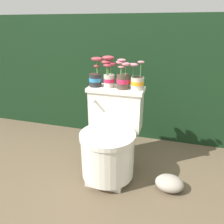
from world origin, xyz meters
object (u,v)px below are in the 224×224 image
potted_plant_left (96,76)px  garden_stone (169,183)px  potted_plant_midright (137,81)px  potted_plant_midleft (109,73)px  potted_plant_middle (123,78)px  toilet (110,140)px

potted_plant_left → garden_stone: bearing=-19.5°
potted_plant_midright → garden_stone: (0.31, -0.22, -0.70)m
potted_plant_midleft → garden_stone: size_ratio=1.17×
potted_plant_middle → potted_plant_midright: size_ratio=1.06×
potted_plant_midleft → potted_plant_middle: (0.12, -0.01, -0.03)m
toilet → potted_plant_middle: potted_plant_middle is taller
toilet → potted_plant_middle: bearing=67.9°
potted_plant_middle → garden_stone: 0.85m
toilet → potted_plant_left: 0.52m
toilet → potted_plant_left: (-0.16, 0.15, 0.47)m
potted_plant_left → potted_plant_midright: (0.33, -0.00, -0.02)m
potted_plant_left → potted_plant_midleft: bearing=1.5°
garden_stone → potted_plant_midright: bearing=144.3°
toilet → potted_plant_left: potted_plant_left is taller
potted_plant_left → potted_plant_midright: size_ratio=1.05×
potted_plant_midright → potted_plant_midleft: bearing=178.4°
potted_plant_midleft → potted_plant_midright: size_ratio=1.12×
toilet → potted_plant_midleft: potted_plant_midleft is taller
garden_stone → potted_plant_left: bearing=160.5°
toilet → garden_stone: toilet is taller
potted_plant_middle → garden_stone: (0.42, -0.22, -0.71)m
potted_plant_middle → potted_plant_midright: bearing=4.1°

